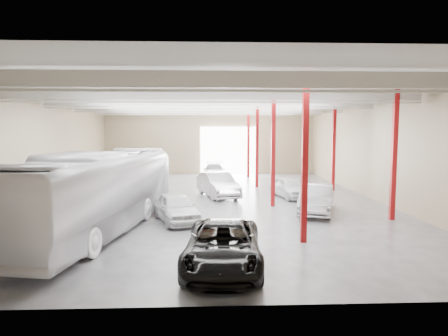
{
  "coord_description": "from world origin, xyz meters",
  "views": [
    {
      "loc": [
        -0.26,
        -26.41,
        4.8
      ],
      "look_at": [
        0.84,
        -0.09,
        2.2
      ],
      "focal_mm": 32.0,
      "sensor_mm": 36.0,
      "label": 1
    }
  ],
  "objects": [
    {
      "name": "depot_shell",
      "position": [
        0.13,
        0.48,
        4.98
      ],
      "size": [
        22.12,
        32.12,
        7.06
      ],
      "color": "#404045",
      "rests_on": "ground"
    },
    {
      "name": "coach_bus",
      "position": [
        -5.34,
        -8.0,
        1.88
      ],
      "size": [
        5.43,
        13.88,
        3.77
      ],
      "primitive_type": "imported",
      "rotation": [
        0.0,
        0.0,
        -0.17
      ],
      "color": "silver",
      "rests_on": "ground"
    },
    {
      "name": "black_sedan",
      "position": [
        0.27,
        -13.0,
        0.78
      ],
      "size": [
        2.99,
        5.79,
        1.56
      ],
      "primitive_type": "imported",
      "rotation": [
        0.0,
        0.0,
        -0.07
      ],
      "color": "black",
      "rests_on": "ground"
    },
    {
      "name": "car_row_a",
      "position": [
        -1.89,
        -6.0,
        0.74
      ],
      "size": [
        3.09,
        4.68,
        1.48
      ],
      "primitive_type": "imported",
      "rotation": [
        0.0,
        0.0,
        0.34
      ],
      "color": "silver",
      "rests_on": "ground"
    },
    {
      "name": "car_row_b",
      "position": [
        0.47,
        1.5,
        0.85
      ],
      "size": [
        3.2,
        5.46,
        1.7
      ],
      "primitive_type": "imported",
      "rotation": [
        0.0,
        0.0,
        0.29
      ],
      "color": "#B2B1B6",
      "rests_on": "ground"
    },
    {
      "name": "car_row_c",
      "position": [
        0.38,
        12.0,
        0.73
      ],
      "size": [
        2.17,
        5.08,
        1.46
      ],
      "primitive_type": "imported",
      "rotation": [
        0.0,
        0.0,
        -0.03
      ],
      "color": "slate",
      "rests_on": "ground"
    },
    {
      "name": "car_right_near",
      "position": [
        5.95,
        -4.2,
        0.82
      ],
      "size": [
        3.22,
        5.24,
        1.63
      ],
      "primitive_type": "imported",
      "rotation": [
        0.0,
        0.0,
        -0.33
      ],
      "color": "silver",
      "rests_on": "ground"
    },
    {
      "name": "car_right_far",
      "position": [
        5.5,
        1.0,
        0.73
      ],
      "size": [
        2.63,
        4.58,
        1.47
      ],
      "primitive_type": "imported",
      "rotation": [
        0.0,
        0.0,
        0.22
      ],
      "color": "silver",
      "rests_on": "ground"
    }
  ]
}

